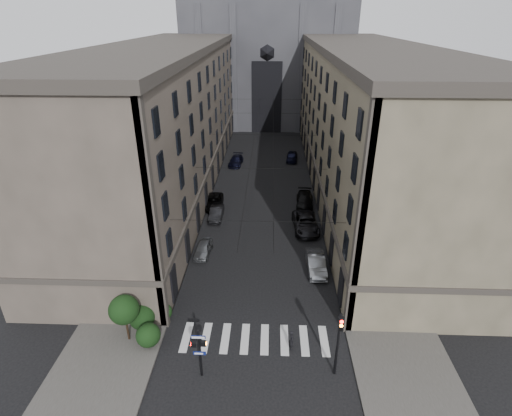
# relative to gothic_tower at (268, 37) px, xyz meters

# --- Properties ---
(ground) EXTENTS (260.00, 260.00, 0.00)m
(ground) POSITION_rel_gothic_tower_xyz_m (0.00, -74.96, -17.80)
(ground) COLOR black
(ground) RESTS_ON ground
(sidewalk_left) EXTENTS (7.00, 80.00, 0.15)m
(sidewalk_left) POSITION_rel_gothic_tower_xyz_m (-10.50, -38.96, -17.72)
(sidewalk_left) COLOR #383533
(sidewalk_left) RESTS_ON ground
(sidewalk_right) EXTENTS (7.00, 80.00, 0.15)m
(sidewalk_right) POSITION_rel_gothic_tower_xyz_m (10.50, -38.96, -17.72)
(sidewalk_right) COLOR #383533
(sidewalk_right) RESTS_ON ground
(zebra_crossing) EXTENTS (11.00, 3.20, 0.01)m
(zebra_crossing) POSITION_rel_gothic_tower_xyz_m (0.00, -69.96, -17.79)
(zebra_crossing) COLOR beige
(zebra_crossing) RESTS_ON ground
(building_left) EXTENTS (13.60, 60.60, 18.85)m
(building_left) POSITION_rel_gothic_tower_xyz_m (-13.44, -38.96, -8.45)
(building_left) COLOR #463E35
(building_left) RESTS_ON ground
(building_right) EXTENTS (13.60, 60.60, 18.85)m
(building_right) POSITION_rel_gothic_tower_xyz_m (13.44, -38.96, -8.45)
(building_right) COLOR brown
(building_right) RESTS_ON ground
(gothic_tower) EXTENTS (35.00, 23.00, 58.00)m
(gothic_tower) POSITION_rel_gothic_tower_xyz_m (0.00, 0.00, 0.00)
(gothic_tower) COLOR #2D2D33
(gothic_tower) RESTS_ON ground
(pedestrian_signal_left) EXTENTS (1.02, 0.38, 4.00)m
(pedestrian_signal_left) POSITION_rel_gothic_tower_xyz_m (-3.51, -73.46, -15.48)
(pedestrian_signal_left) COLOR black
(pedestrian_signal_left) RESTS_ON ground
(traffic_light_right) EXTENTS (0.34, 0.50, 5.20)m
(traffic_light_right) POSITION_rel_gothic_tower_xyz_m (5.60, -73.04, -14.51)
(traffic_light_right) COLOR black
(traffic_light_right) RESTS_ON ground
(shrub_cluster) EXTENTS (3.90, 4.40, 3.90)m
(shrub_cluster) POSITION_rel_gothic_tower_xyz_m (-8.72, -69.95, -16.00)
(shrub_cluster) COLOR black
(shrub_cluster) RESTS_ON sidewalk_left
(tram_wires) EXTENTS (14.00, 60.00, 0.43)m
(tram_wires) POSITION_rel_gothic_tower_xyz_m (0.00, -39.33, -10.55)
(tram_wires) COLOR black
(tram_wires) RESTS_ON ground
(car_left_near) EXTENTS (1.76, 3.89, 1.29)m
(car_left_near) POSITION_rel_gothic_tower_xyz_m (-5.77, -58.24, -17.15)
(car_left_near) COLOR slate
(car_left_near) RESTS_ON ground
(car_left_midnear) EXTENTS (1.49, 4.22, 1.39)m
(car_left_midnear) POSITION_rel_gothic_tower_xyz_m (-5.44, -50.28, -17.10)
(car_left_midnear) COLOR black
(car_left_midnear) RESTS_ON ground
(car_left_midfar) EXTENTS (2.89, 5.33, 1.42)m
(car_left_midfar) POSITION_rel_gothic_tower_xyz_m (-6.12, -47.09, -17.09)
(car_left_midfar) COLOR black
(car_left_midfar) RESTS_ON ground
(car_left_far) EXTENTS (2.36, 4.97, 1.40)m
(car_left_far) POSITION_rel_gothic_tower_xyz_m (-4.66, -31.24, -17.10)
(car_left_far) COLOR black
(car_left_far) RESTS_ON ground
(car_right_near) EXTENTS (1.80, 4.76, 1.55)m
(car_right_near) POSITION_rel_gothic_tower_xyz_m (5.48, -60.68, -17.02)
(car_right_near) COLOR slate
(car_right_near) RESTS_ON ground
(car_right_midnear) EXTENTS (3.03, 6.03, 1.64)m
(car_right_midnear) POSITION_rel_gothic_tower_xyz_m (5.09, -52.63, -16.98)
(car_right_midnear) COLOR black
(car_right_midnear) RESTS_ON ground
(car_right_midfar) EXTENTS (2.45, 5.32, 1.51)m
(car_right_midfar) POSITION_rel_gothic_tower_xyz_m (5.43, -46.24, -17.05)
(car_right_midfar) COLOR black
(car_right_midfar) RESTS_ON ground
(car_right_far) EXTENTS (2.15, 4.49, 1.48)m
(car_right_far) POSITION_rel_gothic_tower_xyz_m (4.54, -28.88, -17.06)
(car_right_far) COLOR black
(car_right_far) RESTS_ON ground
(pedestrian) EXTENTS (0.51, 0.67, 1.66)m
(pedestrian) POSITION_rel_gothic_tower_xyz_m (2.73, -70.79, -16.97)
(pedestrian) COLOR black
(pedestrian) RESTS_ON ground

